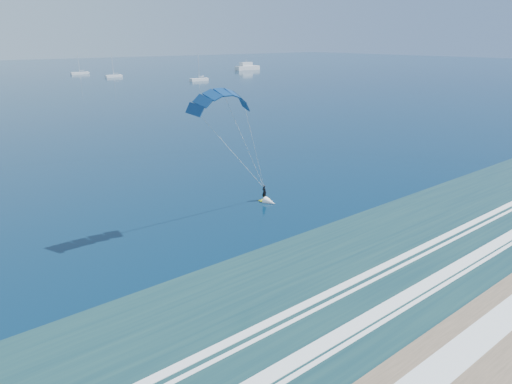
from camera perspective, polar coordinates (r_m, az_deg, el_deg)
The scene contains 6 objects.
ground at distance 32.16m, azimuth 22.46°, elevation -18.50°, with size 900.00×900.00×0.00m, color #072743.
kitesurfer_rig at distance 48.80m, azimuth -1.38°, elevation 6.03°, with size 14.11×6.07×15.26m.
motor_yacht at distance 288.80m, azimuth -1.12°, elevation 15.36°, with size 16.25×4.33×6.55m.
sailboat_4 at distance 270.42m, azimuth -21.17°, elevation 13.70°, with size 9.36×2.40×12.64m.
sailboat_5 at distance 244.15m, azimuth -17.38°, elevation 13.67°, with size 8.11×2.40×11.16m.
sailboat_6 at distance 215.65m, azimuth -7.14°, elevation 13.79°, with size 8.82×2.40×11.94m.
Camera 1 is at (-23.78, -10.90, 18.72)m, focal length 32.00 mm.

